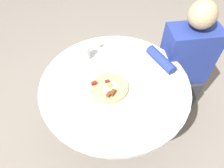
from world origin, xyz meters
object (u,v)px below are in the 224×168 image
(dining_table, at_px, (115,98))
(person_seated, at_px, (181,71))
(bread_plate, at_px, (105,59))
(pizza_plate, at_px, (109,89))
(breakfast_pizza, at_px, (109,87))
(salt_shaker, at_px, (99,45))
(knife, at_px, (164,95))
(water_glass, at_px, (86,52))
(fork, at_px, (169,94))

(dining_table, bearing_deg, person_seated, 21.89)
(bread_plate, bearing_deg, pizza_plate, -91.25)
(dining_table, xyz_separation_m, breakfast_pizza, (-0.04, -0.06, 0.20))
(pizza_plate, height_order, salt_shaker, salt_shaker)
(person_seated, distance_m, salt_shaker, 0.74)
(bread_plate, relative_size, knife, 0.92)
(person_seated, bearing_deg, water_glass, 178.66)
(pizza_plate, relative_size, knife, 1.68)
(person_seated, bearing_deg, breakfast_pizza, -155.25)
(breakfast_pizza, height_order, salt_shaker, breakfast_pizza)
(dining_table, relative_size, salt_shaker, 19.28)
(bread_plate, height_order, salt_shaker, salt_shaker)
(dining_table, relative_size, bread_plate, 6.03)
(bread_plate, height_order, fork, bread_plate)
(person_seated, xyz_separation_m, breakfast_pizza, (-0.65, -0.30, 0.26))
(dining_table, distance_m, knife, 0.37)
(pizza_plate, height_order, knife, pizza_plate)
(water_glass, xyz_separation_m, salt_shaker, (0.10, 0.10, -0.03))
(person_seated, xyz_separation_m, fork, (-0.29, -0.39, 0.24))
(bread_plate, relative_size, water_glass, 1.50)
(water_glass, height_order, salt_shaker, water_glass)
(dining_table, height_order, breakfast_pizza, breakfast_pizza)
(salt_shaker, bearing_deg, dining_table, -78.86)
(fork, bearing_deg, breakfast_pizza, 60.95)
(breakfast_pizza, height_order, bread_plate, breakfast_pizza)
(person_seated, height_order, bread_plate, person_seated)
(bread_plate, height_order, water_glass, water_glass)
(fork, bearing_deg, pizza_plate, 60.71)
(pizza_plate, distance_m, knife, 0.35)
(fork, relative_size, water_glass, 1.63)
(dining_table, bearing_deg, bread_plate, 99.53)
(dining_table, distance_m, pizza_plate, 0.20)
(pizza_plate, xyz_separation_m, fork, (0.37, -0.09, 0.00))
(bread_plate, xyz_separation_m, knife, (0.33, -0.38, 0.00))
(dining_table, height_order, pizza_plate, pizza_plate)
(water_glass, bearing_deg, fork, -39.25)
(knife, distance_m, water_glass, 0.62)
(fork, bearing_deg, salt_shaker, 21.95)
(salt_shaker, bearing_deg, pizza_plate, -86.28)
(bread_plate, bearing_deg, person_seated, 1.39)
(salt_shaker, bearing_deg, knife, -55.25)
(dining_table, height_order, water_glass, water_glass)
(person_seated, distance_m, knife, 0.56)
(breakfast_pizza, height_order, water_glass, water_glass)
(fork, bearing_deg, dining_table, 50.22)
(bread_plate, height_order, knife, bread_plate)
(dining_table, bearing_deg, breakfast_pizza, -128.43)
(water_glass, bearing_deg, person_seated, -1.34)
(bread_plate, bearing_deg, breakfast_pizza, -91.34)
(knife, bearing_deg, water_glass, 32.19)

